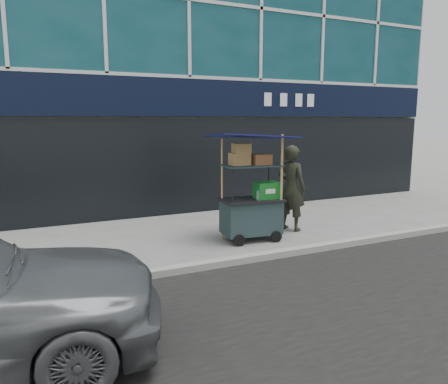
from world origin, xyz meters
TOP-DOWN VIEW (x-y plane):
  - ground at (0.00, 0.00)m, footprint 80.00×80.00m
  - curb at (0.00, -0.20)m, footprint 80.00×0.18m
  - vendor_cart at (0.15, 0.99)m, footprint 1.68×1.26m
  - vendor_man at (1.31, 1.32)m, footprint 0.67×0.79m

SIDE VIEW (x-z plane):
  - ground at x=0.00m, z-range 0.00..0.00m
  - curb at x=0.00m, z-range 0.00..0.12m
  - vendor_cart at x=0.15m, z-range -0.32..1.82m
  - vendor_man at x=1.31m, z-range 0.00..1.84m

